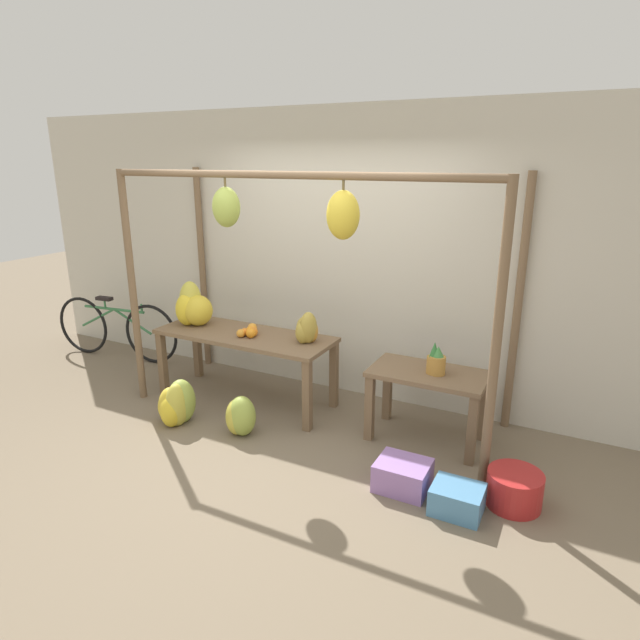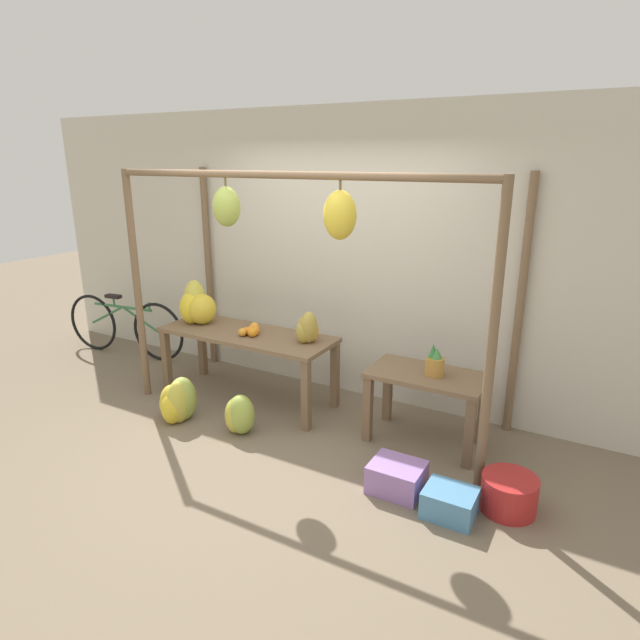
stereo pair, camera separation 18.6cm
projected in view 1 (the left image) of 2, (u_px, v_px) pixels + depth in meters
name	position (u px, v px, depth m)	size (l,w,h in m)	color
ground_plane	(258.00, 459.00, 4.31)	(20.00, 20.00, 0.00)	#756651
shop_wall_back	(342.00, 256.00, 5.25)	(8.00, 0.08, 2.80)	beige
stall_awning	(300.00, 251.00, 4.43)	(3.44, 1.18, 2.23)	brown
display_table_main	(245.00, 343.00, 5.18)	(1.76, 0.64, 0.70)	brown
display_table_side	(428.00, 386.00, 4.47)	(0.96, 0.54, 0.63)	brown
banana_pile_on_table	(193.00, 307.00, 5.38)	(0.44, 0.39, 0.44)	gold
orange_pile	(250.00, 331.00, 5.08)	(0.18, 0.26, 0.09)	orange
pineapple_cluster	(436.00, 361.00, 4.35)	(0.16, 0.13, 0.27)	#B27F38
banana_pile_ground_left	(175.00, 405.00, 4.83)	(0.39, 0.39, 0.42)	gold
banana_pile_ground_right	(240.00, 416.00, 4.64)	(0.30, 0.25, 0.36)	#9EB247
fruit_crate_white	(403.00, 475.00, 3.89)	(0.38, 0.32, 0.21)	#9970B7
blue_bucket	(514.00, 489.00, 3.70)	(0.38, 0.38, 0.25)	#AD2323
parked_bicycle	(116.00, 328.00, 6.39)	(1.70, 0.25, 0.75)	black
papaya_pile	(307.00, 329.00, 4.87)	(0.26, 0.24, 0.29)	#B2993D
fruit_crate_purple	(457.00, 499.00, 3.64)	(0.34, 0.29, 0.19)	#4C84B2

